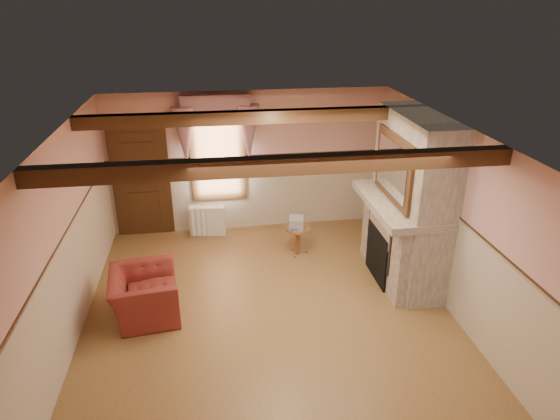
{
  "coord_description": "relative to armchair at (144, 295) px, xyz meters",
  "views": [
    {
      "loc": [
        -0.75,
        -6.44,
        4.47
      ],
      "look_at": [
        0.31,
        0.8,
        1.28
      ],
      "focal_mm": 32.0,
      "sensor_mm": 36.0,
      "label": 1
    }
  ],
  "objects": [
    {
      "name": "ceiling",
      "position": [
        1.84,
        -0.06,
        2.44
      ],
      "size": [
        5.5,
        6.0,
        0.01
      ],
      "primitive_type": "cube",
      "color": "silver",
      "rests_on": "wall_back"
    },
    {
      "name": "wall_right",
      "position": [
        4.59,
        -0.06,
        1.04
      ],
      "size": [
        0.02,
        6.0,
        2.8
      ],
      "primitive_type": "cube",
      "color": "#CC958D",
      "rests_on": "floor"
    },
    {
      "name": "wall_front",
      "position": [
        1.84,
        -3.06,
        1.04
      ],
      "size": [
        5.5,
        0.02,
        2.8
      ],
      "primitive_type": "cube",
      "color": "#CC958D",
      "rests_on": "floor"
    },
    {
      "name": "fireplace",
      "position": [
        4.26,
        0.54,
        1.04
      ],
      "size": [
        0.85,
        2.0,
        2.8
      ],
      "primitive_type": "cube",
      "color": "gray",
      "rests_on": "floor"
    },
    {
      "name": "oil_lamp",
      "position": [
        4.08,
        1.05,
        1.2
      ],
      "size": [
        0.11,
        0.11,
        0.28
      ],
      "primitive_type": "cylinder",
      "color": "gold",
      "rests_on": "mantel"
    },
    {
      "name": "mantel_clock",
      "position": [
        4.08,
        1.3,
        1.16
      ],
      "size": [
        0.14,
        0.24,
        0.2
      ],
      "primitive_type": "cube",
      "color": "black",
      "rests_on": "mantel"
    },
    {
      "name": "wainscot",
      "position": [
        1.84,
        -0.06,
        0.39
      ],
      "size": [
        5.5,
        6.0,
        1.5
      ],
      "primitive_type": null,
      "color": "#BEB099",
      "rests_on": "floor"
    },
    {
      "name": "window",
      "position": [
        1.24,
        2.91,
        1.29
      ],
      "size": [
        1.06,
        0.08,
        2.02
      ],
      "primitive_type": "cube",
      "color": "white",
      "rests_on": "wall_back"
    },
    {
      "name": "bowl",
      "position": [
        4.08,
        0.72,
        1.11
      ],
      "size": [
        0.37,
        0.37,
        0.09
      ],
      "primitive_type": "imported",
      "color": "brown",
      "rests_on": "mantel"
    },
    {
      "name": "radiator",
      "position": [
        0.96,
        2.64,
        -0.06
      ],
      "size": [
        0.72,
        0.26,
        0.6
      ],
      "primitive_type": "cube",
      "rotation": [
        0.0,
        0.0,
        -0.11
      ],
      "color": "silver",
      "rests_on": "floor"
    },
    {
      "name": "book_stack",
      "position": [
        2.56,
        1.54,
        0.29
      ],
      "size": [
        0.32,
        0.36,
        0.2
      ],
      "primitive_type": "cube",
      "rotation": [
        0.0,
        0.0,
        -0.2
      ],
      "color": "#B7AD8C",
      "rests_on": "side_table"
    },
    {
      "name": "ceiling_beam_front",
      "position": [
        1.84,
        -1.26,
        2.34
      ],
      "size": [
        5.5,
        0.18,
        0.2
      ],
      "primitive_type": "cube",
      "color": "black",
      "rests_on": "ceiling"
    },
    {
      "name": "wall_back",
      "position": [
        1.84,
        2.94,
        1.04
      ],
      "size": [
        5.5,
        0.02,
        2.8
      ],
      "primitive_type": "cube",
      "color": "#CC958D",
      "rests_on": "floor"
    },
    {
      "name": "candle_red",
      "position": [
        4.08,
        0.01,
        1.14
      ],
      "size": [
        0.06,
        0.06,
        0.16
      ],
      "primitive_type": "cylinder",
      "color": "maroon",
      "rests_on": "mantel"
    },
    {
      "name": "wall_left",
      "position": [
        -0.91,
        -0.06,
        1.04
      ],
      "size": [
        0.02,
        6.0,
        2.8
      ],
      "primitive_type": "cube",
      "color": "#CC958D",
      "rests_on": "floor"
    },
    {
      "name": "floor",
      "position": [
        1.84,
        -0.06,
        -0.36
      ],
      "size": [
        5.5,
        6.0,
        0.01
      ],
      "primitive_type": "cube",
      "color": "brown",
      "rests_on": "ground"
    },
    {
      "name": "jar_yellow",
      "position": [
        4.08,
        -0.07,
        1.12
      ],
      "size": [
        0.06,
        0.06,
        0.12
      ],
      "primitive_type": "cylinder",
      "color": "yellow",
      "rests_on": "mantel"
    },
    {
      "name": "ceiling_beam_back",
      "position": [
        1.84,
        1.14,
        2.34
      ],
      "size": [
        5.5,
        0.18,
        0.2
      ],
      "primitive_type": "cube",
      "color": "black",
      "rests_on": "ceiling"
    },
    {
      "name": "chair_rail",
      "position": [
        1.84,
        -0.06,
        1.14
      ],
      "size": [
        5.5,
        6.0,
        0.08
      ],
      "primitive_type": null,
      "color": "black",
      "rests_on": "wainscot"
    },
    {
      "name": "armchair",
      "position": [
        0.0,
        0.0,
        0.0
      ],
      "size": [
        1.09,
        1.21,
        0.71
      ],
      "primitive_type": "imported",
      "rotation": [
        0.0,
        0.0,
        1.69
      ],
      "color": "maroon",
      "rests_on": "floor"
    },
    {
      "name": "side_table",
      "position": [
        2.6,
        1.56,
        -0.08
      ],
      "size": [
        0.58,
        0.58,
        0.55
      ],
      "primitive_type": "cylinder",
      "rotation": [
        0.0,
        0.0,
        0.25
      ],
      "color": "brown",
      "rests_on": "floor"
    },
    {
      "name": "window_drapes",
      "position": [
        1.24,
        2.82,
        1.89
      ],
      "size": [
        1.3,
        0.14,
        1.4
      ],
      "primitive_type": "cube",
      "color": "gray",
      "rests_on": "wall_back"
    },
    {
      "name": "overmantel_mirror",
      "position": [
        3.9,
        0.54,
        1.61
      ],
      "size": [
        0.06,
        1.44,
        1.04
      ],
      "primitive_type": "cube",
      "color": "silver",
      "rests_on": "fireplace"
    },
    {
      "name": "firebox",
      "position": [
        3.84,
        0.54,
        0.09
      ],
      "size": [
        0.2,
        0.95,
        0.9
      ],
      "primitive_type": "cube",
      "color": "black",
      "rests_on": "floor"
    },
    {
      "name": "door",
      "position": [
        -0.26,
        2.88,
        0.69
      ],
      "size": [
        1.1,
        0.1,
        2.1
      ],
      "primitive_type": "cube",
      "color": "black",
      "rests_on": "floor"
    },
    {
      "name": "mantel",
      "position": [
        4.08,
        0.54,
        1.0
      ],
      "size": [
        1.05,
        2.05,
        0.12
      ],
      "primitive_type": "cube",
      "color": "gray",
      "rests_on": "fireplace"
    }
  ]
}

